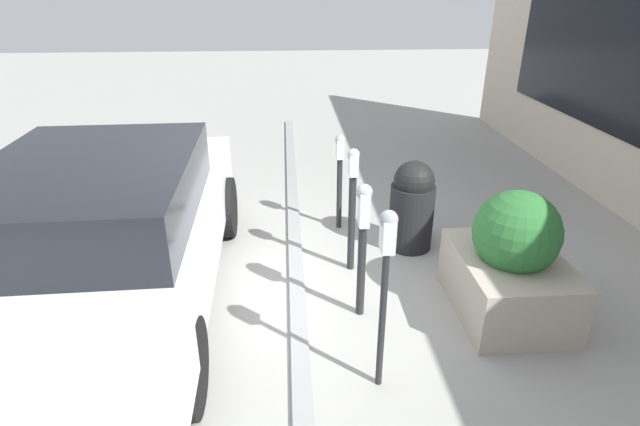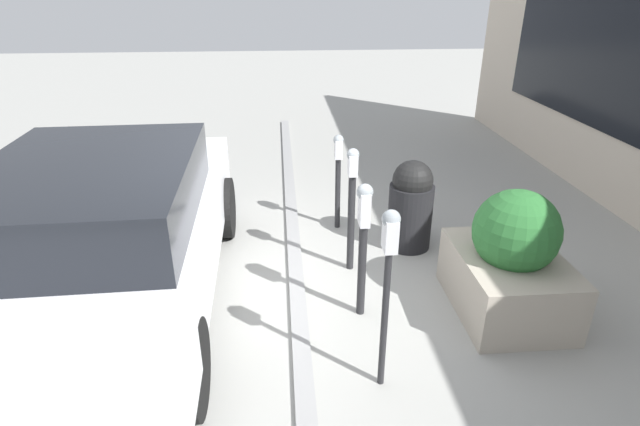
{
  "view_description": "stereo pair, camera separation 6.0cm",
  "coord_description": "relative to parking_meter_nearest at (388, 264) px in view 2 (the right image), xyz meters",
  "views": [
    {
      "loc": [
        -4.39,
        0.14,
        2.94
      ],
      "look_at": [
        0.0,
        -0.16,
        0.89
      ],
      "focal_mm": 28.0,
      "sensor_mm": 36.0,
      "label": 1
    },
    {
      "loc": [
        -4.39,
        0.2,
        2.94
      ],
      "look_at": [
        0.0,
        -0.16,
        0.89
      ],
      "focal_mm": 28.0,
      "sensor_mm": 36.0,
      "label": 2
    }
  ],
  "objects": [
    {
      "name": "ground_plane",
      "position": [
        1.37,
        0.54,
        -1.1
      ],
      "size": [
        40.0,
        40.0,
        0.0
      ],
      "primitive_type": "plane",
      "color": "#999993"
    },
    {
      "name": "parking_meter_second",
      "position": [
        0.94,
        0.02,
        -0.22
      ],
      "size": [
        0.18,
        0.15,
        1.35
      ],
      "color": "#232326",
      "rests_on": "ground_plane"
    },
    {
      "name": "trash_bin",
      "position": [
        2.25,
        -0.77,
        -0.56
      ],
      "size": [
        0.52,
        0.52,
        1.09
      ],
      "color": "black",
      "rests_on": "ground_plane"
    },
    {
      "name": "parking_meter_middle",
      "position": [
        1.78,
        0.0,
        -0.23
      ],
      "size": [
        0.15,
        0.13,
        1.4
      ],
      "color": "#232326",
      "rests_on": "ground_plane"
    },
    {
      "name": "parking_meter_fourth",
      "position": [
        2.83,
        0.03,
        -0.28
      ],
      "size": [
        0.15,
        0.13,
        1.25
      ],
      "color": "#232326",
      "rests_on": "ground_plane"
    },
    {
      "name": "parked_car_front",
      "position": [
        1.23,
        2.38,
        -0.27
      ],
      "size": [
        4.66,
        2.09,
        1.56
      ],
      "rotation": [
        0.0,
        0.0,
        0.03
      ],
      "color": "silver",
      "rests_on": "ground_plane"
    },
    {
      "name": "planter_box",
      "position": [
        0.89,
        -1.39,
        -0.58
      ],
      "size": [
        1.28,
        0.95,
        1.25
      ],
      "color": "#A39989",
      "rests_on": "ground_plane"
    },
    {
      "name": "curb_strip",
      "position": [
        1.37,
        0.62,
        -1.08
      ],
      "size": [
        13.81,
        0.16,
        0.04
      ],
      "color": "gray",
      "rests_on": "ground_plane"
    },
    {
      "name": "parking_meter_nearest",
      "position": [
        0.0,
        0.0,
        0.0
      ],
      "size": [
        0.16,
        0.13,
        1.53
      ],
      "color": "#232326",
      "rests_on": "ground_plane"
    }
  ]
}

